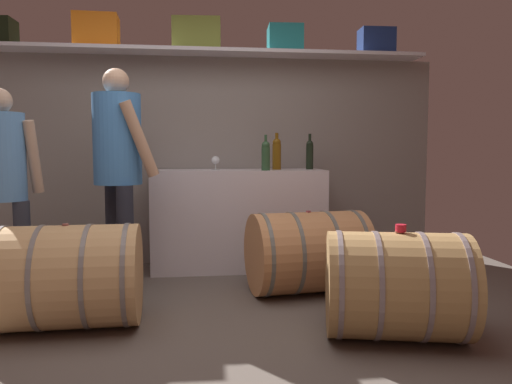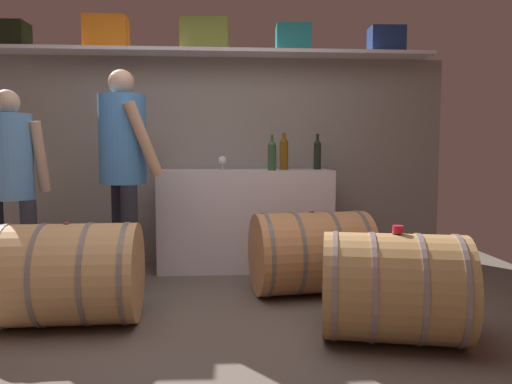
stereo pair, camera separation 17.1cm
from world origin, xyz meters
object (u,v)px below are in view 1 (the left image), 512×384
toolcase_teal (285,40)px  work_cabinet (238,219)px  winemaker_pouring (2,173)px  visitor_tasting (119,156)px  toolcase_orange (97,32)px  wine_bottle_dark (310,154)px  wine_bottle_amber (277,153)px  wine_barrel_far (67,277)px  tasting_cup (401,228)px  wine_barrel_flank (308,252)px  wine_barrel_near (397,286)px  wine_bottle_green (266,155)px  toolcase_olive (197,35)px  toolcase_navy (376,42)px  wine_glass (216,161)px

toolcase_teal → work_cabinet: size_ratio=0.20×
winemaker_pouring → visitor_tasting: visitor_tasting is taller
toolcase_orange → wine_bottle_dark: size_ratio=1.16×
toolcase_teal → wine_bottle_amber: toolcase_teal is taller
wine_barrel_far → tasting_cup: tasting_cup is taller
visitor_tasting → wine_bottle_dark: bearing=86.8°
wine_barrel_far → wine_barrel_flank: wine_barrel_far is taller
wine_bottle_amber → wine_barrel_flank: wine_bottle_amber is taller
work_cabinet → wine_barrel_far: size_ratio=1.77×
wine_barrel_near → tasting_cup: size_ratio=14.78×
wine_barrel_far → wine_bottle_green: bearing=39.6°
toolcase_teal → wine_bottle_dark: toolcase_teal is taller
toolcase_orange → wine_barrel_far: (0.08, -1.58, -1.81)m
wine_bottle_amber → tasting_cup: wine_bottle_amber is taller
toolcase_olive → toolcase_navy: bearing=3.7°
wine_glass → tasting_cup: wine_glass is taller
toolcase_orange → wine_barrel_flank: bearing=-33.2°
wine_bottle_green → wine_barrel_flank: size_ratio=0.33×
wine_bottle_amber → winemaker_pouring: (-2.05, -0.86, -0.13)m
tasting_cup → wine_barrel_near: bearing=-180.0°
work_cabinet → visitor_tasting: (-0.96, -0.62, 0.58)m
toolcase_teal → wine_bottle_dark: 1.09m
toolcase_orange → toolcase_navy: (2.58, 0.00, -0.02)m
tasting_cup → visitor_tasting: visitor_tasting is taller
toolcase_orange → wine_barrel_near: 3.35m
wine_glass → work_cabinet: bearing=7.4°
toolcase_teal → wine_barrel_far: bearing=-132.3°
toolcase_teal → toolcase_navy: bearing=3.3°
toolcase_teal → wine_bottle_green: (-0.23, -0.37, -1.07)m
wine_barrel_flank → wine_glass: bearing=121.4°
wine_barrel_far → wine_barrel_near: bearing=-13.7°
toolcase_olive → visitor_tasting: bearing=-123.1°
wine_bottle_green → wine_barrel_far: bearing=-138.8°
wine_barrel_near → winemaker_pouring: (-2.45, 0.94, 0.61)m
wine_barrel_near → wine_glass: bearing=131.1°
work_cabinet → toolcase_teal: bearing=21.7°
wine_bottle_dark → tasting_cup: size_ratio=5.37×
toolcase_navy → visitor_tasting: toolcase_navy is taller
work_cabinet → tasting_cup: 1.97m
tasting_cup → toolcase_orange: bearing=135.2°
work_cabinet → wine_glass: (-0.20, -0.03, 0.53)m
wine_bottle_green → wine_barrel_far: (-1.38, -1.21, -0.72)m
wine_bottle_amber → wine_barrel_near: size_ratio=0.37×
toolcase_navy → wine_bottle_green: bearing=-160.0°
toolcase_olive → tasting_cup: (1.12, -1.99, -1.48)m
toolcase_olive → wine_barrel_far: bearing=-113.1°
work_cabinet → wine_bottle_green: bearing=-40.0°
toolcase_teal → wine_bottle_amber: 1.07m
toolcase_teal → wine_barrel_far: toolcase_teal is taller
visitor_tasting → tasting_cup: bearing=30.5°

